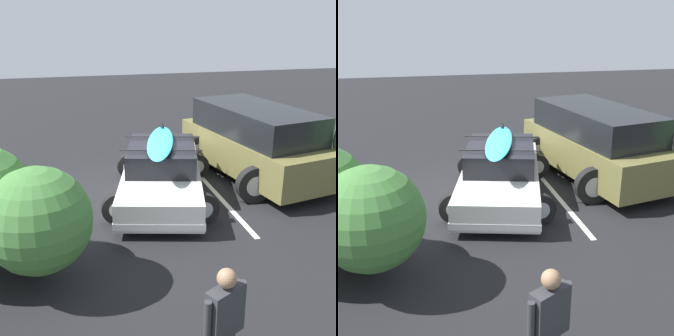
{
  "view_description": "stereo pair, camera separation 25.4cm",
  "coord_description": "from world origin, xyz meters",
  "views": [
    {
      "loc": [
        1.44,
        9.16,
        4.06
      ],
      "look_at": [
        -0.69,
        0.84,
        0.95
      ],
      "focal_mm": 45.0,
      "sensor_mm": 36.0,
      "label": 1
    },
    {
      "loc": [
        1.2,
        9.22,
        4.06
      ],
      "look_at": [
        -0.69,
        0.84,
        0.95
      ],
      "focal_mm": 45.0,
      "sensor_mm": 36.0,
      "label": 2
    }
  ],
  "objects": [
    {
      "name": "ground_plane",
      "position": [
        0.0,
        0.0,
        -0.01
      ],
      "size": [
        44.0,
        44.0,
        0.02
      ],
      "primitive_type": "cube",
      "color": "black",
      "rests_on": "ground"
    },
    {
      "name": "suv_car",
      "position": [
        -3.35,
        -0.54,
        0.98
      ],
      "size": [
        3.23,
        4.98,
        1.89
      ],
      "color": "brown",
      "rests_on": "ground"
    },
    {
      "name": "person_bystander",
      "position": [
        -0.07,
        5.72,
        0.96
      ],
      "size": [
        0.57,
        0.37,
        1.61
      ],
      "color": "black",
      "rests_on": "ground"
    },
    {
      "name": "sedan_car",
      "position": [
        -0.7,
        0.19,
        0.61
      ],
      "size": [
        3.05,
        4.56,
        1.53
      ],
      "color": "silver",
      "rests_on": "ground"
    },
    {
      "name": "parking_stripe",
      "position": [
        -2.02,
        0.24,
        0.0
      ],
      "size": [
        0.12,
        4.79,
        0.0
      ],
      "primitive_type": "cube",
      "rotation": [
        0.0,
        0.0,
        1.57
      ],
      "color": "silver",
      "rests_on": "ground"
    }
  ]
}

